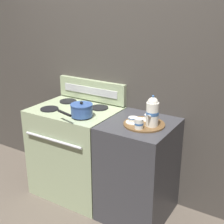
{
  "coord_description": "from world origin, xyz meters",
  "views": [
    {
      "loc": [
        1.45,
        -2.15,
        1.85
      ],
      "look_at": [
        0.17,
        -0.08,
        0.96
      ],
      "focal_mm": 50.0,
      "sensor_mm": 36.0,
      "label": 1
    }
  ],
  "objects": [
    {
      "name": "creamer_jug",
      "position": [
        0.45,
        -0.13,
        0.94
      ],
      "size": [
        0.07,
        0.07,
        0.08
      ],
      "color": "white",
      "rests_on": "serving_tray"
    },
    {
      "name": "ground_plane",
      "position": [
        0.0,
        0.0,
        0.0
      ],
      "size": [
        6.0,
        6.0,
        0.0
      ],
      "primitive_type": "plane",
      "color": "brown"
    },
    {
      "name": "side_counter",
      "position": [
        0.4,
        0.0,
        0.44
      ],
      "size": [
        0.56,
        0.61,
        0.88
      ],
      "color": "#38383D",
      "rests_on": "ground"
    },
    {
      "name": "control_panel",
      "position": [
        -0.29,
        0.28,
        1.0
      ],
      "size": [
        0.77,
        0.05,
        0.21
      ],
      "color": "#9EAD84",
      "rests_on": "stove"
    },
    {
      "name": "wall_back",
      "position": [
        0.0,
        0.33,
        1.1
      ],
      "size": [
        6.0,
        0.05,
        2.2
      ],
      "color": "#423D38",
      "rests_on": "ground"
    },
    {
      "name": "teacup_right",
      "position": [
        0.44,
        0.08,
        0.92
      ],
      "size": [
        0.12,
        0.12,
        0.05
      ],
      "color": "white",
      "rests_on": "serving_tray"
    },
    {
      "name": "stove",
      "position": [
        -0.29,
        -0.0,
        0.44
      ],
      "size": [
        0.78,
        0.63,
        0.89
      ],
      "color": "#9EAD84",
      "rests_on": "ground"
    },
    {
      "name": "saucepan",
      "position": [
        -0.1,
        -0.14,
        0.95
      ],
      "size": [
        0.23,
        0.3,
        0.13
      ],
      "color": "#335193",
      "rests_on": "stove"
    },
    {
      "name": "teacup_left",
      "position": [
        0.36,
        -0.04,
        0.92
      ],
      "size": [
        0.12,
        0.12,
        0.05
      ],
      "color": "white",
      "rests_on": "serving_tray"
    },
    {
      "name": "serving_tray",
      "position": [
        0.44,
        -0.02,
        0.89
      ],
      "size": [
        0.34,
        0.34,
        0.01
      ],
      "color": "brown",
      "rests_on": "side_counter"
    },
    {
      "name": "teapot",
      "position": [
        0.52,
        -0.03,
        1.01
      ],
      "size": [
        0.1,
        0.16,
        0.25
      ],
      "color": "white",
      "rests_on": "serving_tray"
    }
  ]
}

